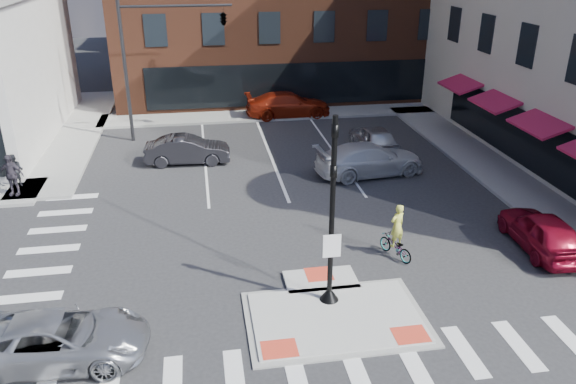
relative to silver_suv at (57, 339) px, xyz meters
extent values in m
plane|color=#28282B|center=(7.82, 1.00, -0.67)|extent=(120.00, 120.00, 0.00)
cube|color=gray|center=(7.82, 0.50, -0.64)|extent=(5.40, 3.60, 0.06)
cube|color=#A8A8A3|center=(7.82, 0.50, -0.61)|extent=(5.00, 3.20, 0.12)
cube|color=#A8A8A3|center=(7.82, 2.60, -0.61)|extent=(2.40, 1.40, 0.12)
cube|color=red|center=(5.92, -0.70, -0.55)|extent=(1.00, 0.80, 0.01)
cube|color=red|center=(9.72, -0.70, -0.55)|extent=(1.00, 0.80, 0.01)
cube|color=red|center=(7.82, 2.90, -0.55)|extent=(0.90, 0.90, 0.01)
cube|color=gray|center=(-3.18, 21.00, -0.60)|extent=(3.00, 20.00, 0.15)
cube|color=gray|center=(18.62, 11.00, -0.60)|extent=(3.00, 24.00, 0.15)
cube|color=gray|center=(10.82, 23.00, -0.60)|extent=(26.00, 3.00, 0.15)
cube|color=black|center=(10.82, 24.00, 1.13)|extent=(20.00, 0.12, 2.80)
cube|color=black|center=(19.82, 11.00, 1.03)|extent=(0.12, 16.00, 2.60)
cube|color=#BF1947|center=(19.12, 11.00, 2.38)|extent=(1.46, 3.00, 0.58)
cube|color=#BF1947|center=(19.12, 17.00, 2.38)|extent=(1.46, 3.00, 0.58)
cone|color=black|center=(7.82, 1.40, -0.33)|extent=(0.60, 0.60, 0.45)
cylinder|color=black|center=(7.82, 1.40, 2.53)|extent=(0.16, 0.16, 5.80)
cube|color=white|center=(7.82, 1.28, 1.43)|extent=(0.55, 0.04, 0.75)
imported|color=black|center=(7.82, 1.40, 4.63)|extent=(0.18, 0.22, 1.10)
imported|color=black|center=(7.82, 1.40, 3.43)|extent=(0.18, 0.22, 1.10)
cylinder|color=black|center=(0.32, 19.00, 3.33)|extent=(0.20, 0.20, 8.00)
cylinder|color=black|center=(3.32, 19.00, 6.73)|extent=(6.00, 0.14, 0.14)
imported|color=black|center=(5.82, 19.00, 6.13)|extent=(0.48, 2.24, 0.90)
imported|color=#A7A9AE|center=(0.00, 0.00, 0.00)|extent=(4.96, 2.48, 1.35)
imported|color=maroon|center=(16.32, 3.49, 0.05)|extent=(1.96, 4.36, 1.45)
imported|color=silver|center=(12.26, 11.74, 0.11)|extent=(5.63, 2.91, 1.56)
imported|color=#232227|center=(3.46, 14.77, 0.04)|extent=(4.39, 1.70, 1.42)
imported|color=silver|center=(13.47, 14.93, 0.07)|extent=(1.97, 4.44, 1.49)
imported|color=#9A220E|center=(9.98, 22.50, 0.13)|extent=(5.60, 2.41, 1.61)
imported|color=#3F3F44|center=(10.82, 3.80, -0.25)|extent=(1.15, 1.70, 0.85)
imported|color=#C7CB47|center=(10.82, 3.80, 0.59)|extent=(0.70, 0.59, 1.62)
imported|color=black|center=(-4.31, 12.57, 0.24)|extent=(0.78, 0.63, 1.53)
imported|color=#322E38|center=(-4.18, 11.54, 0.42)|extent=(1.17, 0.66, 1.89)
camera|label=1|loc=(4.13, -13.02, 9.64)|focal=35.00mm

